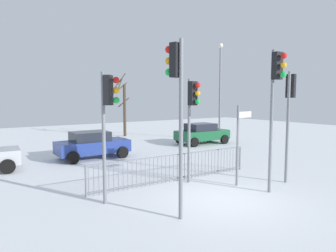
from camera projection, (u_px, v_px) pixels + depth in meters
name	position (u px, v px, depth m)	size (l,w,h in m)	color
ground_plane	(223.00, 199.00, 9.81)	(60.00, 60.00, 0.00)	white
traffic_light_rear_right	(177.00, 89.00, 8.02)	(0.37, 0.55, 4.81)	slate
traffic_light_rear_left	(276.00, 89.00, 10.13)	(0.33, 0.57, 4.89)	slate
traffic_light_foreground_left	(290.00, 102.00, 11.63)	(0.56, 0.36, 4.28)	slate
traffic_light_foreground_right	(192.00, 107.00, 11.44)	(0.36, 0.56, 4.00)	slate
traffic_light_mid_right	(108.00, 108.00, 9.14)	(0.48, 0.46, 4.06)	slate
direction_sign_post	(239.00, 141.00, 11.27)	(0.79, 0.10, 3.00)	slate
pedestrian_guard_railing	(175.00, 167.00, 11.93)	(7.20, 0.25, 1.07)	slate
car_blue_near	(92.00, 144.00, 16.41)	(3.81, 1.93, 1.47)	navy
car_green_trailing	(202.00, 133.00, 21.61)	(3.86, 2.04, 1.47)	#195933
street_lamp	(220.00, 82.00, 23.29)	(0.36, 0.36, 7.42)	slate
bare_tree_left	(124.00, 107.00, 25.87)	(1.46, 0.97, 5.43)	#473828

